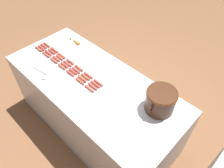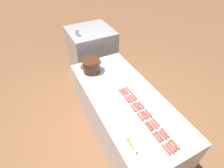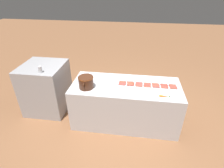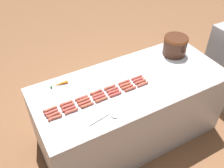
{
  "view_description": "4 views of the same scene",
  "coord_description": "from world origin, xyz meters",
  "views": [
    {
      "loc": [
        0.94,
        1.21,
        2.38
      ],
      "look_at": [
        -0.1,
        0.19,
        0.86
      ],
      "focal_mm": 34.12,
      "sensor_mm": 36.0,
      "label": 1
    },
    {
      "loc": [
        -0.88,
        -1.35,
        2.45
      ],
      "look_at": [
        -0.09,
        0.21,
        0.91
      ],
      "focal_mm": 27.82,
      "sensor_mm": 36.0,
      "label": 2
    },
    {
      "loc": [
        -2.8,
        -0.14,
        2.48
      ],
      "look_at": [
        -0.08,
        0.25,
        0.88
      ],
      "focal_mm": 28.44,
      "sensor_mm": 36.0,
      "label": 3
    },
    {
      "loc": [
        1.61,
        -1.11,
        2.49
      ],
      "look_at": [
        -0.02,
        -0.21,
        0.88
      ],
      "focal_mm": 40.87,
      "sensor_mm": 36.0,
      "label": 4
    }
  ],
  "objects": [
    {
      "name": "hot_dog_7",
      "position": [
        0.02,
        -0.84,
        0.85
      ],
      "size": [
        0.03,
        0.13,
        0.03
      ],
      "color": "#B24941",
      "rests_on": "griddle_counter"
    },
    {
      "name": "serving_spoon",
      "position": [
        0.31,
        -0.42,
        0.84
      ],
      "size": [
        0.09,
        0.27,
        0.02
      ],
      "color": "#B7B7BC",
      "rests_on": "griddle_counter"
    },
    {
      "name": "hot_dog_8",
      "position": [
        0.02,
        -0.68,
        0.85
      ],
      "size": [
        0.03,
        0.13,
        0.03
      ],
      "color": "#AB493D",
      "rests_on": "griddle_counter"
    },
    {
      "name": "hot_dog_23",
      "position": [
        0.09,
        -0.53,
        0.85
      ],
      "size": [
        0.03,
        0.13,
        0.03
      ],
      "color": "#B15039",
      "rests_on": "griddle_counter"
    },
    {
      "name": "hot_dog_20",
      "position": [
        0.05,
        0.07,
        0.85
      ],
      "size": [
        0.03,
        0.13,
        0.03
      ],
      "color": "#AF4B3B",
      "rests_on": "griddle_counter"
    },
    {
      "name": "hot_dog_11",
      "position": [
        0.02,
        -0.23,
        0.85
      ],
      "size": [
        0.03,
        0.13,
        0.03
      ],
      "color": "#AB4A41",
      "rests_on": "griddle_counter"
    },
    {
      "name": "hot_dog_3",
      "position": [
        -0.02,
        -0.38,
        0.85
      ],
      "size": [
        0.03,
        0.13,
        0.03
      ],
      "color": "#AE4C39",
      "rests_on": "griddle_counter"
    },
    {
      "name": "hot_dog_27",
      "position": [
        0.09,
        0.07,
        0.85
      ],
      "size": [
        0.03,
        0.13,
        0.03
      ],
      "color": "#B9533D",
      "rests_on": "griddle_counter"
    },
    {
      "name": "hot_dog_17",
      "position": [
        0.05,
        -0.39,
        0.85
      ],
      "size": [
        0.03,
        0.13,
        0.03
      ],
      "color": "#B94841",
      "rests_on": "griddle_counter"
    },
    {
      "name": "hot_dog_0",
      "position": [
        -0.02,
        -0.84,
        0.85
      ],
      "size": [
        0.03,
        0.13,
        0.03
      ],
      "color": "#AF4F3A",
      "rests_on": "griddle_counter"
    },
    {
      "name": "hot_dog_6",
      "position": [
        -0.02,
        0.07,
        0.85
      ],
      "size": [
        0.03,
        0.13,
        0.03
      ],
      "color": "#B14940",
      "rests_on": "griddle_counter"
    },
    {
      "name": "hot_dog_19",
      "position": [
        0.06,
        -0.08,
        0.85
      ],
      "size": [
        0.03,
        0.13,
        0.03
      ],
      "color": "#AD5038",
      "rests_on": "griddle_counter"
    },
    {
      "name": "hot_dog_5",
      "position": [
        -0.02,
        -0.08,
        0.85
      ],
      "size": [
        0.03,
        0.13,
        0.03
      ],
      "color": "#B6483B",
      "rests_on": "griddle_counter"
    },
    {
      "name": "griddle_counter",
      "position": [
        0.0,
        0.0,
        0.42
      ],
      "size": [
        0.88,
        1.99,
        0.83
      ],
      "color": "#BCBCC1",
      "rests_on": "ground_plane"
    },
    {
      "name": "hot_dog_9",
      "position": [
        0.01,
        -0.53,
        0.85
      ],
      "size": [
        0.03,
        0.13,
        0.03
      ],
      "color": "#B45039",
      "rests_on": "griddle_counter"
    },
    {
      "name": "hot_dog_18",
      "position": [
        0.05,
        -0.24,
        0.85
      ],
      "size": [
        0.03,
        0.13,
        0.03
      ],
      "color": "#B7453B",
      "rests_on": "griddle_counter"
    },
    {
      "name": "hot_dog_22",
      "position": [
        0.09,
        -0.68,
        0.85
      ],
      "size": [
        0.03,
        0.13,
        0.03
      ],
      "color": "#AF4E41",
      "rests_on": "griddle_counter"
    },
    {
      "name": "hot_dog_21",
      "position": [
        0.1,
        -0.83,
        0.85
      ],
      "size": [
        0.03,
        0.13,
        0.03
      ],
      "color": "#AD4E3C",
      "rests_on": "griddle_counter"
    },
    {
      "name": "hot_dog_16",
      "position": [
        0.05,
        -0.54,
        0.85
      ],
      "size": [
        0.03,
        0.13,
        0.03
      ],
      "color": "#B3483D",
      "rests_on": "griddle_counter"
    },
    {
      "name": "hot_dog_12",
      "position": [
        0.02,
        -0.08,
        0.85
      ],
      "size": [
        0.03,
        0.13,
        0.03
      ],
      "color": "#B25139",
      "rests_on": "griddle_counter"
    },
    {
      "name": "hot_dog_26",
      "position": [
        0.09,
        -0.07,
        0.85
      ],
      "size": [
        0.03,
        0.13,
        0.03
      ],
      "color": "#B84C3D",
      "rests_on": "griddle_counter"
    },
    {
      "name": "hot_dog_25",
      "position": [
        0.09,
        -0.24,
        0.85
      ],
      "size": [
        0.03,
        0.13,
        0.03
      ],
      "color": "#B8453E",
      "rests_on": "griddle_counter"
    },
    {
      "name": "hot_dog_13",
      "position": [
        0.01,
        0.07,
        0.85
      ],
      "size": [
        0.03,
        0.13,
        0.03
      ],
      "color": "#B5473F",
      "rests_on": "griddle_counter"
    },
    {
      "name": "hot_dog_24",
      "position": [
        0.09,
        -0.38,
        0.85
      ],
      "size": [
        0.03,
        0.13,
        0.03
      ],
      "color": "#B15239",
      "rests_on": "griddle_counter"
    },
    {
      "name": "hot_dog_10",
      "position": [
        0.02,
        -0.38,
        0.85
      ],
      "size": [
        0.03,
        0.13,
        0.03
      ],
      "color": "#B8493D",
      "rests_on": "griddle_counter"
    },
    {
      "name": "hot_dog_15",
      "position": [
        0.06,
        -0.69,
        0.85
      ],
      "size": [
        0.03,
        0.13,
        0.03
      ],
      "color": "#AF4539",
      "rests_on": "griddle_counter"
    },
    {
      "name": "hot_dog_1",
      "position": [
        -0.02,
        -0.69,
        0.85
      ],
      "size": [
        0.03,
        0.13,
        0.03
      ],
      "color": "#B54938",
      "rests_on": "griddle_counter"
    },
    {
      "name": "hot_dog_14",
      "position": [
        0.06,
        -0.83,
        0.85
      ],
      "size": [
        0.03,
        0.13,
        0.03
      ],
      "color": "#AD4C3B",
      "rests_on": "griddle_counter"
    },
    {
      "name": "hot_dog_2",
      "position": [
        -0.02,
        -0.54,
        0.85
      ],
      "size": [
        0.03,
        0.13,
        0.03
      ],
      "color": "#AB453D",
      "rests_on": "griddle_counter"
    },
    {
      "name": "bean_pot",
      "position": [
        -0.19,
        0.69,
        0.95
      ],
      "size": [
        0.34,
        0.27,
        0.22
      ],
      "color": "#472616",
      "rests_on": "griddle_counter"
    },
    {
      "name": "hot_dog_4",
      "position": [
        -0.02,
        -0.24,
        0.85
      ],
      "size": [
        0.03,
        0.13,
        0.03
      ],
      "color": "#AE503E",
      "rests_on": "griddle_counter"
    },
    {
      "name": "ground_plane",
      "position": [
        0.0,
        0.0,
        0.0
      ],
      "size": [
        20.0,
        20.0,
        0.0
      ],
      "primitive_type": "plane",
      "color": "brown"
    },
    {
      "name": "carrot",
      "position": [
        -0.3,
        -0.65,
        0.85
      ],
      "size": [
        0.05,
        0.18,
        0.03
      ],
      "color": "orange",
      "rests_on": "griddle_counter"
    }
  ]
}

